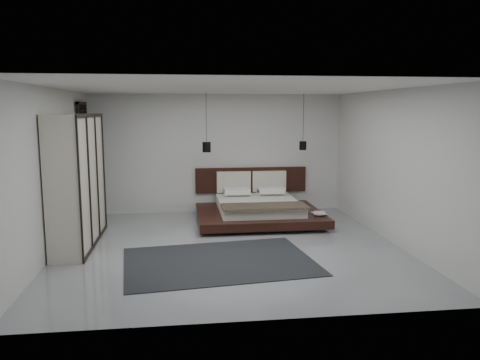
{
  "coord_description": "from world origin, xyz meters",
  "views": [
    {
      "loc": [
        -0.84,
        -8.07,
        2.43
      ],
      "look_at": [
        0.34,
        1.2,
        1.03
      ],
      "focal_mm": 35.0,
      "sensor_mm": 36.0,
      "label": 1
    }
  ],
  "objects": [
    {
      "name": "wall_left",
      "position": [
        -3.0,
        0.0,
        1.4
      ],
      "size": [
        0.0,
        6.0,
        6.0
      ],
      "primitive_type": "plane",
      "rotation": [
        1.57,
        0.0,
        1.57
      ],
      "color": "silver",
      "rests_on": "floor"
    },
    {
      "name": "pendant_right",
      "position": [
        1.93,
        2.32,
        1.63
      ],
      "size": [
        0.16,
        0.16,
        1.27
      ],
      "color": "black",
      "rests_on": "ceiling"
    },
    {
      "name": "wardrobe",
      "position": [
        -2.7,
        0.53,
        1.18
      ],
      "size": [
        0.57,
        2.41,
        2.36
      ],
      "color": "beige",
      "rests_on": "floor"
    },
    {
      "name": "book_upper",
      "position": [
        1.91,
        1.24,
        0.29
      ],
      "size": [
        0.31,
        0.37,
        0.02
      ],
      "primitive_type": "imported",
      "rotation": [
        0.0,
        0.0,
        -0.27
      ],
      "color": "#99724C",
      "rests_on": "book_lower"
    },
    {
      "name": "wall_right",
      "position": [
        3.0,
        0.0,
        1.4
      ],
      "size": [
        0.0,
        6.0,
        6.0
      ],
      "primitive_type": "plane",
      "rotation": [
        1.57,
        0.0,
        -1.57
      ],
      "color": "silver",
      "rests_on": "floor"
    },
    {
      "name": "lattice_screen",
      "position": [
        -2.95,
        2.45,
        1.3
      ],
      "size": [
        0.05,
        0.9,
        2.6
      ],
      "primitive_type": "cube",
      "color": "black",
      "rests_on": "floor"
    },
    {
      "name": "pendant_left",
      "position": [
        -0.27,
        2.32,
        1.61
      ],
      "size": [
        0.18,
        0.18,
        1.3
      ],
      "color": "black",
      "rests_on": "ceiling"
    },
    {
      "name": "rug",
      "position": [
        -0.26,
        -0.81,
        0.01
      ],
      "size": [
        3.23,
        2.47,
        0.01
      ],
      "primitive_type": "cube",
      "rotation": [
        0.0,
        0.0,
        0.11
      ],
      "color": "black",
      "rests_on": "floor"
    },
    {
      "name": "wall_front",
      "position": [
        0.0,
        -3.0,
        1.4
      ],
      "size": [
        6.0,
        0.0,
        6.0
      ],
      "primitive_type": "plane",
      "rotation": [
        -1.57,
        0.0,
        0.0
      ],
      "color": "silver",
      "rests_on": "floor"
    },
    {
      "name": "floor",
      "position": [
        0.0,
        0.0,
        0.0
      ],
      "size": [
        6.0,
        6.0,
        0.0
      ],
      "primitive_type": "plane",
      "color": "#95989D",
      "rests_on": "ground"
    },
    {
      "name": "wall_back",
      "position": [
        0.0,
        3.0,
        1.4
      ],
      "size": [
        6.0,
        0.0,
        6.0
      ],
      "primitive_type": "plane",
      "rotation": [
        1.57,
        0.0,
        0.0
      ],
      "color": "silver",
      "rests_on": "floor"
    },
    {
      "name": "book_lower",
      "position": [
        1.93,
        1.27,
        0.26
      ],
      "size": [
        0.28,
        0.34,
        0.03
      ],
      "primitive_type": "imported",
      "rotation": [
        0.0,
        0.0,
        0.18
      ],
      "color": "#99724C",
      "rests_on": "bed"
    },
    {
      "name": "ceiling",
      "position": [
        0.0,
        0.0,
        2.8
      ],
      "size": [
        6.0,
        6.0,
        0.0
      ],
      "primitive_type": "plane",
      "rotation": [
        3.14,
        0.0,
        0.0
      ],
      "color": "white",
      "rests_on": "wall_back"
    },
    {
      "name": "bed",
      "position": [
        0.83,
        1.91,
        0.28
      ],
      "size": [
        2.68,
        2.35,
        1.06
      ],
      "color": "black",
      "rests_on": "floor"
    }
  ]
}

